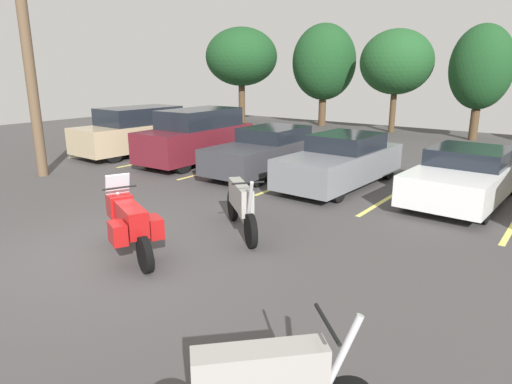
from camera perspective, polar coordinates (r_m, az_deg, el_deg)
ground at (r=8.69m, az=-18.39°, el=-7.88°), size 44.00×44.00×0.10m
motorcycle_touring at (r=8.34m, az=-15.83°, el=-3.59°), size 2.06×1.16×1.38m
motorcycle_second at (r=9.12m, az=-1.92°, el=-1.60°), size 1.91×1.56×1.31m
parking_stripes at (r=14.76m, az=1.00°, el=2.57°), size 14.89×4.95×0.01m
car_tan at (r=18.51m, az=-14.87°, el=7.52°), size 2.09×4.95×1.83m
car_maroon at (r=16.26m, az=-7.52°, el=7.03°), size 1.98×4.63×1.90m
car_charcoal at (r=14.56m, az=1.50°, el=5.25°), size 1.88×4.77×1.45m
car_grey at (r=13.17m, az=10.86°, el=3.87°), size 1.92×4.72×1.48m
car_white at (r=12.53m, az=25.05°, el=1.91°), size 2.09×4.54×1.34m
utility_pole at (r=15.49m, az=-27.26°, el=17.37°), size 0.53×1.78×8.28m
tree_far_left at (r=23.72m, az=26.71°, el=13.94°), size 2.80×2.80×5.28m
tree_center_right at (r=27.34m, az=8.64°, el=15.98°), size 3.66×3.66×5.82m
tree_left at (r=25.17m, az=17.42°, el=15.47°), size 3.72×3.72×5.28m
tree_right at (r=28.52m, az=-1.86°, el=16.77°), size 4.35×4.35×5.74m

